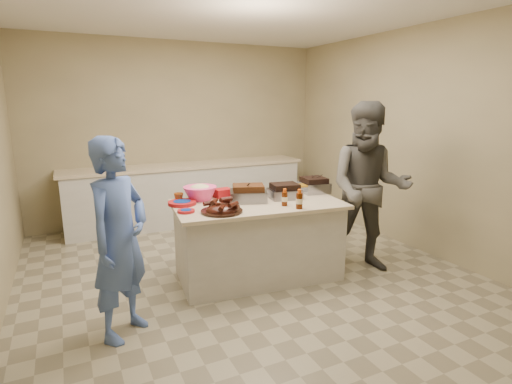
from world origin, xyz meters
name	(u,v)px	position (x,y,z in m)	size (l,w,h in m)	color
room	(249,276)	(0.00, 0.00, 0.00)	(4.50, 5.00, 2.70)	tan
back_counter	(188,193)	(0.00, 2.20, 0.45)	(3.60, 0.64, 0.90)	beige
island	(258,276)	(0.09, -0.04, 0.00)	(1.71, 0.90, 0.81)	beige
rib_platter	(222,212)	(-0.38, -0.22, 0.81)	(0.39, 0.39, 0.16)	#41140C
pulled_pork_tray	(248,201)	(0.02, 0.06, 0.81)	(0.37, 0.28, 0.11)	#47230F
brisket_tray	(285,198)	(0.43, 0.02, 0.81)	(0.33, 0.27, 0.10)	black
roasting_pan	(314,192)	(0.87, 0.11, 0.81)	(0.29, 0.29, 0.12)	gray
coleslaw_bowl	(200,200)	(-0.41, 0.34, 0.81)	(0.35, 0.35, 0.24)	#FF3D87
sausage_plate	(247,195)	(0.12, 0.30, 0.81)	(0.31, 0.31, 0.05)	silver
mac_cheese_dish	(292,191)	(0.67, 0.26, 0.81)	(0.27, 0.20, 0.07)	orange
bbq_bottle_a	(299,209)	(0.34, -0.42, 0.81)	(0.06, 0.06, 0.19)	#421804
bbq_bottle_b	(285,206)	(0.27, -0.26, 0.81)	(0.06, 0.06, 0.17)	#421804
mustard_bottle	(238,198)	(-0.01, 0.24, 0.81)	(0.04, 0.04, 0.12)	yellow
sauce_bowl	(248,197)	(0.10, 0.22, 0.81)	(0.15, 0.05, 0.15)	silver
plate_stack_large	(182,205)	(-0.63, 0.22, 0.81)	(0.28, 0.28, 0.03)	maroon
plate_stack_small	(186,212)	(-0.68, -0.07, 0.81)	(0.16, 0.16, 0.02)	maroon
plastic_cup	(179,202)	(-0.63, 0.36, 0.81)	(0.10, 0.09, 0.10)	#924513
basket_stack	(223,197)	(-0.15, 0.35, 0.81)	(0.18, 0.14, 0.09)	maroon
guest_blue	(127,332)	(-1.33, -0.53, 0.00)	(0.57, 1.58, 0.38)	#4967B4
guest_gray	(363,267)	(1.25, -0.35, 0.00)	(0.89, 1.82, 0.69)	#4D4B45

